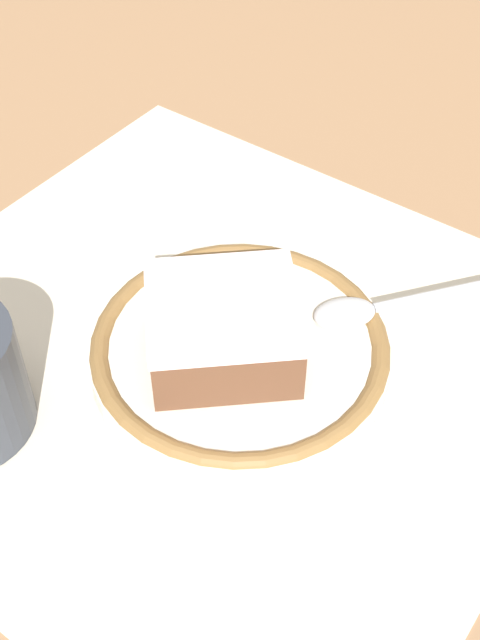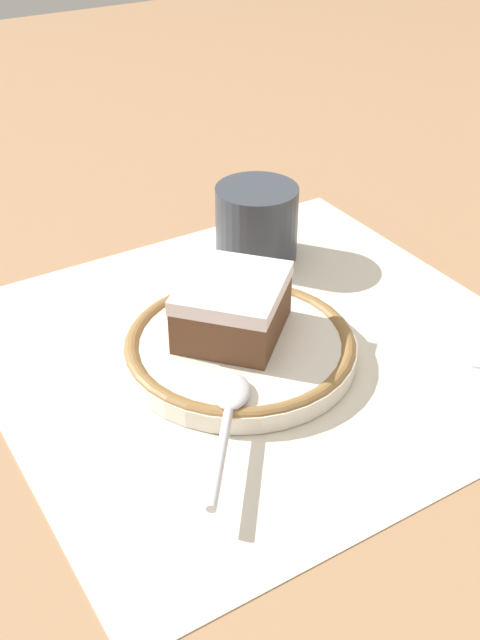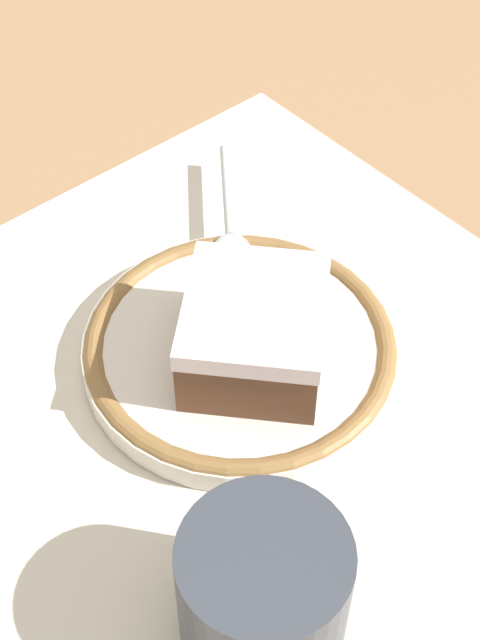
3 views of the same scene
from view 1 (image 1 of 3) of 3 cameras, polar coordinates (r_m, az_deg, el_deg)
name	(u,v)px [view 1 (image 1 of 3)]	position (r m, az deg, el deg)	size (l,w,h in m)	color
ground_plane	(209,351)	(0.51, -2.20, -2.20)	(2.40, 2.40, 0.00)	#9E7551
placemat	(209,351)	(0.51, -2.20, -2.15)	(0.42, 0.40, 0.00)	beige
plate	(240,349)	(0.50, 0.00, -2.03)	(0.18, 0.18, 0.02)	silver
cake_slice	(223,328)	(0.47, -1.17, -0.59)	(0.12, 0.11, 0.05)	brown
spoon	(373,308)	(0.52, 9.24, 0.85)	(0.09, 0.11, 0.01)	silver
sugar_packet	(145,168)	(0.65, -6.63, 10.48)	(0.05, 0.03, 0.01)	white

